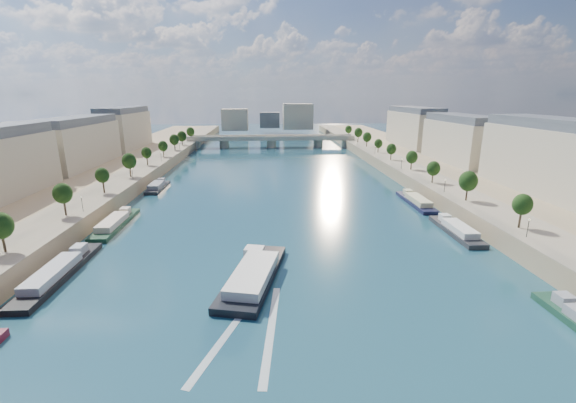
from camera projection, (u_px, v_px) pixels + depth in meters
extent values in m
plane|color=#0C2838|center=(278.00, 198.00, 135.06)|extent=(700.00, 700.00, 0.00)
cube|color=#9E8460|center=(66.00, 194.00, 130.40)|extent=(44.00, 520.00, 5.00)
cube|color=#9E8460|center=(477.00, 188.00, 138.38)|extent=(44.00, 520.00, 5.00)
cube|color=gray|center=(110.00, 186.00, 130.55)|extent=(14.00, 520.00, 0.10)
cube|color=gray|center=(437.00, 182.00, 136.86)|extent=(14.00, 520.00, 0.10)
cylinder|color=#382B1E|center=(3.00, 245.00, 74.39)|extent=(0.50, 0.50, 3.82)
cylinder|color=#382B1E|center=(65.00, 210.00, 97.47)|extent=(0.50, 0.50, 3.82)
ellipsoid|color=black|center=(63.00, 196.00, 96.50)|extent=(4.80, 4.80, 5.52)
cylinder|color=#382B1E|center=(103.00, 187.00, 120.54)|extent=(0.50, 0.50, 3.82)
ellipsoid|color=black|center=(102.00, 176.00, 119.57)|extent=(4.80, 4.80, 5.52)
cylinder|color=#382B1E|center=(129.00, 172.00, 143.62)|extent=(0.50, 0.50, 3.82)
ellipsoid|color=black|center=(128.00, 163.00, 142.65)|extent=(4.80, 4.80, 5.52)
cylinder|color=#382B1E|center=(148.00, 162.00, 166.69)|extent=(0.50, 0.50, 3.82)
ellipsoid|color=black|center=(147.00, 153.00, 165.72)|extent=(4.80, 4.80, 5.52)
cylinder|color=#382B1E|center=(162.00, 153.00, 189.77)|extent=(0.50, 0.50, 3.82)
ellipsoid|color=black|center=(162.00, 146.00, 188.80)|extent=(4.80, 4.80, 5.52)
cylinder|color=#382B1E|center=(173.00, 147.00, 212.84)|extent=(0.50, 0.50, 3.82)
ellipsoid|color=black|center=(173.00, 140.00, 211.88)|extent=(4.80, 4.80, 5.52)
cylinder|color=#382B1E|center=(182.00, 142.00, 235.92)|extent=(0.50, 0.50, 3.82)
ellipsoid|color=black|center=(182.00, 136.00, 234.95)|extent=(4.80, 4.80, 5.52)
cylinder|color=#382B1E|center=(190.00, 138.00, 258.99)|extent=(0.50, 0.50, 3.82)
ellipsoid|color=black|center=(189.00, 132.00, 258.03)|extent=(4.80, 4.80, 5.52)
cylinder|color=#382B1E|center=(524.00, 222.00, 88.17)|extent=(0.50, 0.50, 3.82)
ellipsoid|color=black|center=(526.00, 207.00, 87.21)|extent=(4.80, 4.80, 5.52)
cylinder|color=#382B1E|center=(470.00, 195.00, 111.25)|extent=(0.50, 0.50, 3.82)
ellipsoid|color=black|center=(472.00, 183.00, 110.28)|extent=(4.80, 4.80, 5.52)
cylinder|color=#382B1E|center=(435.00, 178.00, 134.32)|extent=(0.50, 0.50, 3.82)
ellipsoid|color=black|center=(436.00, 168.00, 133.36)|extent=(4.80, 4.80, 5.52)
cylinder|color=#382B1E|center=(410.00, 166.00, 157.40)|extent=(0.50, 0.50, 3.82)
ellipsoid|color=black|center=(411.00, 157.00, 156.43)|extent=(4.80, 4.80, 5.52)
cylinder|color=#382B1E|center=(391.00, 156.00, 180.48)|extent=(0.50, 0.50, 3.82)
ellipsoid|color=black|center=(392.00, 149.00, 179.51)|extent=(4.80, 4.80, 5.52)
cylinder|color=#382B1E|center=(377.00, 149.00, 203.55)|extent=(0.50, 0.50, 3.82)
ellipsoid|color=black|center=(378.00, 143.00, 202.58)|extent=(4.80, 4.80, 5.52)
cylinder|color=#382B1E|center=(366.00, 144.00, 226.63)|extent=(0.50, 0.50, 3.82)
ellipsoid|color=black|center=(366.00, 138.00, 225.66)|extent=(4.80, 4.80, 5.52)
cylinder|color=#382B1E|center=(356.00, 139.00, 249.70)|extent=(0.50, 0.50, 3.82)
ellipsoid|color=black|center=(357.00, 134.00, 248.73)|extent=(4.80, 4.80, 5.52)
cylinder|color=#382B1E|center=(349.00, 135.00, 272.78)|extent=(0.50, 0.50, 3.82)
ellipsoid|color=black|center=(349.00, 130.00, 271.81)|extent=(4.80, 4.80, 5.52)
cylinder|color=black|center=(82.00, 205.00, 101.43)|extent=(0.14, 0.14, 4.00)
sphere|color=#FFE5B2|center=(81.00, 197.00, 100.86)|extent=(0.36, 0.36, 0.36)
cylinder|color=black|center=(133.00, 174.00, 139.89)|extent=(0.14, 0.14, 4.00)
sphere|color=#FFE5B2|center=(132.00, 169.00, 139.32)|extent=(0.36, 0.36, 0.36)
cylinder|color=black|center=(161.00, 157.00, 178.34)|extent=(0.14, 0.14, 4.00)
sphere|color=#FFE5B2|center=(161.00, 153.00, 177.78)|extent=(0.36, 0.36, 0.36)
cylinder|color=black|center=(180.00, 146.00, 216.80)|extent=(0.14, 0.14, 4.00)
sphere|color=#FFE5B2|center=(179.00, 142.00, 216.24)|extent=(0.36, 0.36, 0.36)
cylinder|color=black|center=(528.00, 229.00, 83.20)|extent=(0.14, 0.14, 4.00)
sphere|color=#FFE5B2|center=(529.00, 220.00, 82.64)|extent=(0.36, 0.36, 0.36)
cylinder|color=black|center=(445.00, 186.00, 121.66)|extent=(0.14, 0.14, 4.00)
sphere|color=#FFE5B2|center=(445.00, 180.00, 121.10)|extent=(0.36, 0.36, 0.36)
cylinder|color=black|center=(402.00, 164.00, 160.12)|extent=(0.14, 0.14, 4.00)
sphere|color=#FFE5B2|center=(402.00, 159.00, 159.56)|extent=(0.36, 0.36, 0.36)
cylinder|color=black|center=(375.00, 151.00, 198.58)|extent=(0.14, 0.14, 4.00)
sphere|color=#FFE5B2|center=(375.00, 147.00, 198.02)|extent=(0.36, 0.36, 0.36)
cylinder|color=black|center=(357.00, 141.00, 237.04)|extent=(0.14, 0.14, 4.00)
sphere|color=#FFE5B2|center=(357.00, 138.00, 236.48)|extent=(0.36, 0.36, 0.36)
cube|color=#C4B396|center=(77.00, 143.00, 165.74)|extent=(16.00, 52.00, 20.00)
cube|color=#474C54|center=(73.00, 115.00, 162.61)|extent=(14.72, 50.44, 3.20)
cube|color=#C4B396|center=(125.00, 130.00, 221.50)|extent=(16.00, 52.00, 20.00)
cube|color=#474C54|center=(122.00, 110.00, 218.38)|extent=(14.72, 50.44, 3.20)
cube|color=#C4B396|center=(552.00, 161.00, 119.39)|extent=(16.00, 52.00, 20.00)
cube|color=#474C54|center=(559.00, 123.00, 116.26)|extent=(14.72, 50.44, 3.20)
cube|color=#C4B396|center=(461.00, 140.00, 175.15)|extent=(16.00, 52.00, 20.00)
cube|color=#474C54|center=(464.00, 114.00, 172.03)|extent=(14.72, 50.44, 3.20)
cube|color=#C4B396|center=(414.00, 129.00, 230.92)|extent=(16.00, 52.00, 20.00)
cube|color=#474C54|center=(415.00, 109.00, 227.79)|extent=(14.72, 50.44, 3.20)
cube|color=#C4B396|center=(235.00, 120.00, 331.54)|extent=(22.00, 18.00, 18.00)
cube|color=#C4B396|center=(298.00, 116.00, 343.67)|extent=(26.00, 20.00, 22.00)
cube|color=#474C54|center=(270.00, 120.00, 357.78)|extent=(18.00, 16.00, 14.00)
cube|color=#C1B79E|center=(271.00, 138.00, 261.35)|extent=(112.00, 11.00, 2.20)
cube|color=#C1B79E|center=(272.00, 137.00, 256.14)|extent=(112.00, 0.80, 0.90)
cube|color=#C1B79E|center=(271.00, 135.00, 265.75)|extent=(112.00, 0.80, 0.90)
cylinder|color=#C1B79E|center=(224.00, 144.00, 260.57)|extent=(6.40, 6.40, 5.00)
cylinder|color=#C1B79E|center=(271.00, 144.00, 262.34)|extent=(6.40, 6.40, 5.00)
cylinder|color=#C1B79E|center=(318.00, 143.00, 264.12)|extent=(6.40, 6.40, 5.00)
cube|color=#C1B79E|center=(194.00, 144.00, 259.46)|extent=(6.00, 12.00, 5.00)
cube|color=#C1B79E|center=(347.00, 143.00, 265.22)|extent=(6.00, 12.00, 5.00)
cube|color=black|center=(253.00, 277.00, 75.66)|extent=(13.95, 29.07, 2.00)
cube|color=silver|center=(253.00, 273.00, 72.99)|extent=(10.39, 19.19, 1.80)
cube|color=silver|center=(254.00, 251.00, 83.22)|extent=(4.64, 4.15, 1.80)
cube|color=silver|center=(230.00, 330.00, 59.24)|extent=(9.88, 24.89, 0.04)
cube|color=silver|center=(271.00, 329.00, 59.59)|extent=(3.77, 25.99, 0.04)
cube|color=black|center=(60.00, 275.00, 76.93)|extent=(5.00, 29.51, 1.80)
cube|color=#A8ABB4|center=(52.00, 272.00, 74.20)|extent=(4.10, 16.23, 1.60)
cube|color=#A8ABB4|center=(79.00, 249.00, 84.96)|extent=(2.50, 3.54, 1.80)
cube|color=#1A4127|center=(116.00, 225.00, 106.02)|extent=(5.00, 26.13, 1.80)
cube|color=beige|center=(112.00, 222.00, 103.55)|extent=(4.10, 14.37, 1.60)
cube|color=beige|center=(125.00, 211.00, 113.07)|extent=(2.50, 3.14, 1.80)
cube|color=#28272A|center=(158.00, 188.00, 147.36)|extent=(5.00, 19.24, 1.80)
cube|color=gray|center=(156.00, 185.00, 145.42)|extent=(4.10, 10.58, 1.60)
cube|color=gray|center=(161.00, 181.00, 152.43)|extent=(2.50, 2.31, 1.80)
cube|color=gray|center=(564.00, 299.00, 64.19)|extent=(2.50, 2.60, 1.80)
cube|color=#2C2B2E|center=(456.00, 232.00, 100.72)|extent=(5.00, 22.85, 1.80)
cube|color=silver|center=(460.00, 228.00, 98.50)|extent=(4.10, 12.57, 1.60)
cube|color=silver|center=(445.00, 217.00, 106.82)|extent=(2.50, 2.74, 1.80)
cube|color=#181935|center=(416.00, 203.00, 127.62)|extent=(5.00, 25.35, 1.80)
cube|color=beige|center=(418.00, 200.00, 125.21)|extent=(4.10, 13.94, 1.60)
cube|color=beige|center=(408.00, 192.00, 134.44)|extent=(2.50, 3.04, 1.80)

